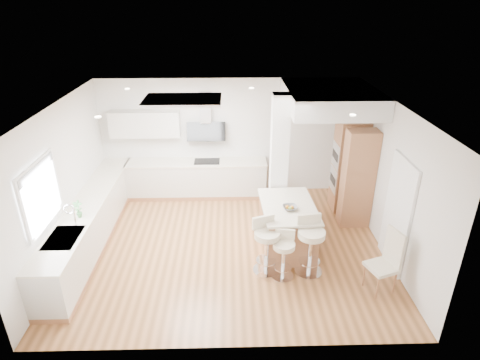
{
  "coord_description": "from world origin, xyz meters",
  "views": [
    {
      "loc": [
        0.06,
        -6.62,
        4.54
      ],
      "look_at": [
        0.24,
        0.4,
        1.25
      ],
      "focal_mm": 30.0,
      "sensor_mm": 36.0,
      "label": 1
    }
  ],
  "objects_px": {
    "bar_stool_b": "(284,252)",
    "dining_chair": "(387,259)",
    "bar_stool_c": "(310,243)",
    "bar_stool_a": "(266,243)",
    "peninsula": "(287,226)"
  },
  "relations": [
    {
      "from": "bar_stool_b",
      "to": "dining_chair",
      "type": "bearing_deg",
      "value": -1.13
    },
    {
      "from": "bar_stool_b",
      "to": "dining_chair",
      "type": "distance_m",
      "value": 1.7
    },
    {
      "from": "bar_stool_b",
      "to": "bar_stool_c",
      "type": "relative_size",
      "value": 0.81
    },
    {
      "from": "bar_stool_c",
      "to": "dining_chair",
      "type": "height_order",
      "value": "dining_chair"
    },
    {
      "from": "bar_stool_b",
      "to": "dining_chair",
      "type": "height_order",
      "value": "dining_chair"
    },
    {
      "from": "bar_stool_a",
      "to": "bar_stool_b",
      "type": "height_order",
      "value": "bar_stool_a"
    },
    {
      "from": "bar_stool_a",
      "to": "bar_stool_b",
      "type": "relative_size",
      "value": 1.18
    },
    {
      "from": "bar_stool_a",
      "to": "dining_chair",
      "type": "xyz_separation_m",
      "value": [
        1.94,
        -0.52,
        0.01
      ]
    },
    {
      "from": "peninsula",
      "to": "bar_stool_b",
      "type": "xyz_separation_m",
      "value": [
        -0.18,
        -0.92,
        0.03
      ]
    },
    {
      "from": "bar_stool_a",
      "to": "dining_chair",
      "type": "distance_m",
      "value": 2.01
    },
    {
      "from": "peninsula",
      "to": "bar_stool_c",
      "type": "xyz_separation_m",
      "value": [
        0.29,
        -0.8,
        0.15
      ]
    },
    {
      "from": "bar_stool_a",
      "to": "bar_stool_b",
      "type": "xyz_separation_m",
      "value": [
        0.29,
        -0.17,
        -0.09
      ]
    },
    {
      "from": "bar_stool_b",
      "to": "dining_chair",
      "type": "xyz_separation_m",
      "value": [
        1.65,
        -0.36,
        0.1
      ]
    },
    {
      "from": "peninsula",
      "to": "dining_chair",
      "type": "xyz_separation_m",
      "value": [
        1.47,
        -1.27,
        0.13
      ]
    },
    {
      "from": "dining_chair",
      "to": "bar_stool_c",
      "type": "bearing_deg",
      "value": 138.62
    }
  ]
}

